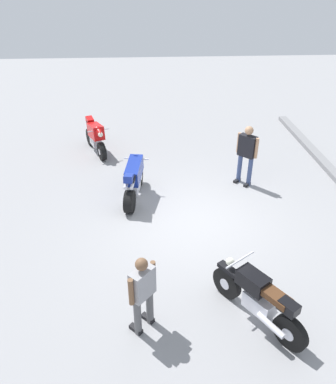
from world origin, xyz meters
The scene contains 6 objects.
ground_plane centered at (0.00, 0.00, 0.00)m, with size 40.00×40.00×0.00m, color gray.
motorcycle_blue_sportbike centered at (-1.18, -1.48, 0.59)m, with size 1.95×0.70×1.14m.
motorcycle_red_sportbike centered at (-4.26, -2.83, 0.59)m, with size 1.88×0.97×1.14m.
motorcycle_black_cruiser centered at (3.15, 0.76, 0.52)m, with size 1.79×1.28×1.09m.
person_in_gray_shirt centered at (3.20, -1.25, 0.89)m, with size 0.54×0.52×1.58m.
person_in_black_shirt centered at (-1.80, 1.72, 1.03)m, with size 0.57×0.56×1.78m.
Camera 1 is at (7.69, -1.10, 5.51)m, focal length 34.98 mm.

